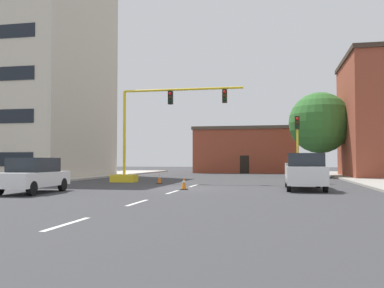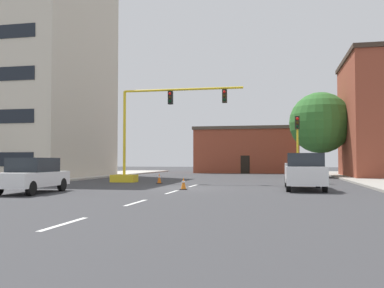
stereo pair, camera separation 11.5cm
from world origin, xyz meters
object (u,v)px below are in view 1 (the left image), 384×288
object	(u,v)px
tree_right_far	(320,123)
traffic_cone_roadside_b	(159,178)
sedan_white_near_left	(33,175)
traffic_signal_gantry	(141,151)
pickup_truck_white	(305,172)
traffic_cone_roadside_a	(184,184)
traffic_light_pole_right	(297,134)

from	to	relation	value
tree_right_far	traffic_cone_roadside_b	distance (m)	19.60
sedan_white_near_left	traffic_cone_roadside_b	distance (m)	10.35
traffic_signal_gantry	pickup_truck_white	world-z (taller)	traffic_signal_gantry
sedan_white_near_left	traffic_cone_roadside_b	size ratio (longest dim) A/B	6.35
pickup_truck_white	traffic_cone_roadside_a	xyz separation A→B (m)	(-6.51, -1.29, -0.64)
tree_right_far	sedan_white_near_left	world-z (taller)	tree_right_far
traffic_cone_roadside_a	traffic_cone_roadside_b	size ratio (longest dim) A/B	0.95
pickup_truck_white	sedan_white_near_left	world-z (taller)	pickup_truck_white
traffic_signal_gantry	traffic_light_pole_right	size ratio (longest dim) A/B	2.02
sedan_white_near_left	traffic_cone_roadside_b	world-z (taller)	sedan_white_near_left
tree_right_far	sedan_white_near_left	distance (m)	29.28
traffic_signal_gantry	traffic_cone_roadside_b	distance (m)	2.92
pickup_truck_white	traffic_cone_roadside_a	size ratio (longest dim) A/B	7.85
traffic_signal_gantry	tree_right_far	xyz separation A→B (m)	(13.96, 13.28, 3.00)
traffic_light_pole_right	sedan_white_near_left	xyz separation A→B (m)	(-13.23, -12.49, -2.64)
traffic_signal_gantry	traffic_cone_roadside_b	xyz separation A→B (m)	(1.78, -1.27, -1.93)
traffic_signal_gantry	traffic_light_pole_right	world-z (taller)	traffic_signal_gantry
sedan_white_near_left	traffic_cone_roadside_a	bearing A→B (deg)	29.78
traffic_cone_roadside_a	traffic_signal_gantry	bearing A→B (deg)	124.38
traffic_signal_gantry	pickup_truck_white	distance (m)	12.76
traffic_cone_roadside_b	sedan_white_near_left	bearing A→B (deg)	-111.17
traffic_light_pole_right	tree_right_far	bearing A→B (deg)	77.10
tree_right_far	traffic_light_pole_right	bearing A→B (deg)	-102.90
traffic_cone_roadside_a	traffic_light_pole_right	bearing A→B (deg)	53.12
pickup_truck_white	sedan_white_near_left	xyz separation A→B (m)	(-13.27, -5.16, -0.09)
traffic_light_pole_right	sedan_white_near_left	bearing A→B (deg)	-136.65
pickup_truck_white	tree_right_far	bearing A→B (deg)	82.10
tree_right_far	traffic_cone_roadside_a	size ratio (longest dim) A/B	12.02
traffic_signal_gantry	sedan_white_near_left	size ratio (longest dim) A/B	2.12
traffic_light_pole_right	pickup_truck_white	bearing A→B (deg)	-89.71
traffic_cone_roadside_b	traffic_signal_gantry	bearing A→B (deg)	144.51
traffic_cone_roadside_a	pickup_truck_white	bearing A→B (deg)	11.21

